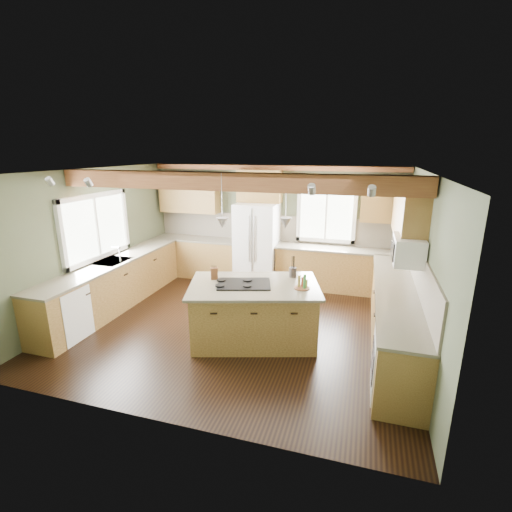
% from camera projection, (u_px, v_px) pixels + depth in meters
% --- Properties ---
extents(floor, '(5.60, 5.60, 0.00)m').
position_uv_depth(floor, '(239.00, 324.00, 6.42)').
color(floor, black).
rests_on(floor, ground).
extents(ceiling, '(5.60, 5.60, 0.00)m').
position_uv_depth(ceiling, '(236.00, 171.00, 5.70)').
color(ceiling, silver).
rests_on(ceiling, wall_back).
extents(wall_back, '(5.60, 0.00, 5.60)m').
position_uv_depth(wall_back, '(274.00, 224.00, 8.36)').
color(wall_back, '#4A5039').
rests_on(wall_back, ground).
extents(wall_left, '(0.00, 5.00, 5.00)m').
position_uv_depth(wall_left, '(94.00, 241.00, 6.83)').
color(wall_left, '#4A5039').
rests_on(wall_left, ground).
extents(wall_right, '(0.00, 5.00, 5.00)m').
position_uv_depth(wall_right, '(423.00, 267.00, 5.29)').
color(wall_right, '#4A5039').
rests_on(wall_right, ground).
extents(ceiling_beam, '(5.55, 0.26, 0.26)m').
position_uv_depth(ceiling_beam, '(228.00, 182.00, 5.37)').
color(ceiling_beam, '#5F2E1B').
rests_on(ceiling_beam, ceiling).
extents(soffit_trim, '(5.55, 0.20, 0.10)m').
position_uv_depth(soffit_trim, '(274.00, 168.00, 7.92)').
color(soffit_trim, '#5F2E1B').
rests_on(soffit_trim, ceiling).
extents(backsplash_back, '(5.58, 0.03, 0.58)m').
position_uv_depth(backsplash_back, '(274.00, 228.00, 8.37)').
color(backsplash_back, brown).
rests_on(backsplash_back, wall_back).
extents(backsplash_right, '(0.03, 3.70, 0.58)m').
position_uv_depth(backsplash_right, '(420.00, 272.00, 5.36)').
color(backsplash_right, brown).
rests_on(backsplash_right, wall_right).
extents(base_cab_back_left, '(2.02, 0.60, 0.88)m').
position_uv_depth(base_cab_back_left, '(198.00, 258.00, 8.82)').
color(base_cab_back_left, brown).
rests_on(base_cab_back_left, floor).
extents(counter_back_left, '(2.06, 0.64, 0.04)m').
position_uv_depth(counter_back_left, '(197.00, 239.00, 8.69)').
color(counter_back_left, brown).
rests_on(counter_back_left, base_cab_back_left).
extents(base_cab_back_right, '(2.62, 0.60, 0.88)m').
position_uv_depth(base_cab_back_right, '(338.00, 270.00, 7.91)').
color(base_cab_back_right, brown).
rests_on(base_cab_back_right, floor).
extents(counter_back_right, '(2.66, 0.64, 0.04)m').
position_uv_depth(counter_back_right, '(339.00, 249.00, 7.79)').
color(counter_back_right, brown).
rests_on(counter_back_right, base_cab_back_right).
extents(base_cab_left, '(0.60, 3.70, 0.88)m').
position_uv_depth(base_cab_left, '(115.00, 285.00, 7.03)').
color(base_cab_left, brown).
rests_on(base_cab_left, floor).
extents(counter_left, '(0.64, 3.74, 0.04)m').
position_uv_depth(counter_left, '(112.00, 262.00, 6.90)').
color(counter_left, brown).
rests_on(counter_left, base_cab_left).
extents(base_cab_right, '(0.60, 3.70, 0.88)m').
position_uv_depth(base_cab_right, '(394.00, 318.00, 5.66)').
color(base_cab_right, brown).
rests_on(base_cab_right, floor).
extents(counter_right, '(0.64, 3.74, 0.04)m').
position_uv_depth(counter_right, '(397.00, 290.00, 5.53)').
color(counter_right, brown).
rests_on(counter_right, base_cab_right).
extents(upper_cab_back_left, '(1.40, 0.35, 0.90)m').
position_uv_depth(upper_cab_back_left, '(189.00, 193.00, 8.57)').
color(upper_cab_back_left, brown).
rests_on(upper_cab_back_left, wall_back).
extents(upper_cab_over_fridge, '(0.96, 0.35, 0.70)m').
position_uv_depth(upper_cab_over_fridge, '(260.00, 186.00, 8.05)').
color(upper_cab_over_fridge, brown).
rests_on(upper_cab_over_fridge, wall_back).
extents(upper_cab_right, '(0.35, 2.20, 0.90)m').
position_uv_depth(upper_cab_right, '(409.00, 212.00, 5.99)').
color(upper_cab_right, brown).
rests_on(upper_cab_right, wall_right).
extents(upper_cab_back_corner, '(0.90, 0.35, 0.90)m').
position_uv_depth(upper_cab_back_corner, '(385.00, 200.00, 7.39)').
color(upper_cab_back_corner, brown).
rests_on(upper_cab_back_corner, wall_back).
extents(window_left, '(0.04, 1.60, 1.05)m').
position_uv_depth(window_left, '(96.00, 227.00, 6.80)').
color(window_left, white).
rests_on(window_left, wall_left).
extents(window_back, '(1.10, 0.04, 1.00)m').
position_uv_depth(window_back, '(326.00, 216.00, 7.96)').
color(window_back, white).
rests_on(window_back, wall_back).
extents(sink, '(0.50, 0.65, 0.03)m').
position_uv_depth(sink, '(112.00, 262.00, 6.90)').
color(sink, '#262628').
rests_on(sink, counter_left).
extents(faucet, '(0.02, 0.02, 0.28)m').
position_uv_depth(faucet, '(120.00, 255.00, 6.81)').
color(faucet, '#B2B2B7').
rests_on(faucet, sink).
extents(dishwasher, '(0.60, 0.60, 0.84)m').
position_uv_depth(dishwasher, '(63.00, 314.00, 5.84)').
color(dishwasher, white).
rests_on(dishwasher, floor).
extents(oven, '(0.60, 0.72, 0.84)m').
position_uv_depth(oven, '(399.00, 364.00, 4.47)').
color(oven, white).
rests_on(oven, floor).
extents(microwave, '(0.40, 0.70, 0.38)m').
position_uv_depth(microwave, '(408.00, 250.00, 5.23)').
color(microwave, white).
rests_on(microwave, wall_right).
extents(pendant_left, '(0.18, 0.18, 0.16)m').
position_uv_depth(pendant_left, '(222.00, 223.00, 5.43)').
color(pendant_left, '#B2B2B7').
rests_on(pendant_left, ceiling).
extents(pendant_right, '(0.18, 0.18, 0.16)m').
position_uv_depth(pendant_right, '(286.00, 223.00, 5.43)').
color(pendant_right, '#B2B2B7').
rests_on(pendant_right, ceiling).
extents(refrigerator, '(0.90, 0.74, 1.80)m').
position_uv_depth(refrigerator, '(257.00, 244.00, 8.20)').
color(refrigerator, white).
rests_on(refrigerator, floor).
extents(island, '(2.10, 1.62, 0.88)m').
position_uv_depth(island, '(254.00, 313.00, 5.83)').
color(island, olive).
rests_on(island, floor).
extents(island_top, '(2.25, 1.77, 0.04)m').
position_uv_depth(island_top, '(254.00, 286.00, 5.70)').
color(island_top, brown).
rests_on(island_top, island).
extents(cooktop, '(0.92, 0.74, 0.02)m').
position_uv_depth(cooktop, '(244.00, 284.00, 5.69)').
color(cooktop, black).
rests_on(cooktop, island_top).
extents(knife_block, '(0.14, 0.12, 0.19)m').
position_uv_depth(knife_block, '(214.00, 273.00, 5.91)').
color(knife_block, brown).
rests_on(knife_block, island_top).
extents(utensil_crock, '(0.16, 0.16, 0.16)m').
position_uv_depth(utensil_crock, '(293.00, 272.00, 6.01)').
color(utensil_crock, '#453D37').
rests_on(utensil_crock, island_top).
extents(bottle_tray, '(0.25, 0.25, 0.22)m').
position_uv_depth(bottle_tray, '(302.00, 281.00, 5.50)').
color(bottle_tray, brown).
rests_on(bottle_tray, island_top).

